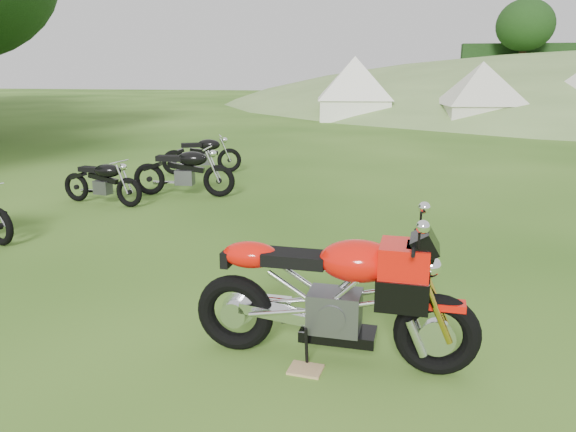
% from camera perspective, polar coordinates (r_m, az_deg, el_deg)
% --- Properties ---
extents(ground, '(120.00, 120.00, 0.00)m').
position_cam_1_polar(ground, '(6.84, 1.22, -6.08)').
color(ground, '#23490F').
rests_on(ground, ground).
extents(sport_motorcycle, '(2.33, 0.72, 1.38)m').
position_cam_1_polar(sport_motorcycle, '(4.70, 4.54, -7.00)').
color(sport_motorcycle, red).
rests_on(sport_motorcycle, ground).
extents(plywood_board, '(0.30, 0.25, 0.02)m').
position_cam_1_polar(plywood_board, '(4.83, 1.80, -15.33)').
color(plywood_board, tan).
rests_on(plywood_board, ground).
extents(vintage_moto_a, '(1.99, 0.56, 1.04)m').
position_cam_1_polar(vintage_moto_a, '(11.16, -10.58, 4.61)').
color(vintage_moto_a, black).
rests_on(vintage_moto_a, ground).
extents(vintage_moto_c, '(1.74, 0.74, 0.89)m').
position_cam_1_polar(vintage_moto_c, '(10.86, -18.42, 3.43)').
color(vintage_moto_c, black).
rests_on(vintage_moto_c, ground).
extents(vintage_moto_d, '(1.83, 1.10, 0.95)m').
position_cam_1_polar(vintage_moto_d, '(13.59, -8.74, 6.28)').
color(vintage_moto_d, black).
rests_on(vintage_moto_d, ground).
extents(tent_left, '(3.70, 3.70, 2.87)m').
position_cam_1_polar(tent_left, '(28.22, 6.74, 12.58)').
color(tent_left, white).
rests_on(tent_left, ground).
extents(tent_mid, '(3.52, 3.52, 2.70)m').
position_cam_1_polar(tent_mid, '(26.18, 19.01, 11.57)').
color(tent_mid, beige).
rests_on(tent_mid, ground).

